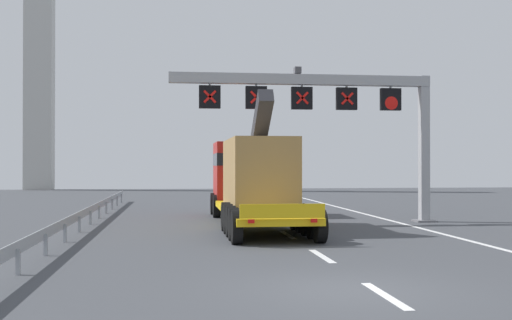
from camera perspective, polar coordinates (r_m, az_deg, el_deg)
The scene contains 6 objects.
ground at distance 13.23m, azimuth 8.41°, elevation -11.42°, with size 112.00×112.00×0.00m, color #424449.
lane_markings at distance 25.79m, azimuth 1.80°, elevation -6.05°, with size 0.20×40.28×0.01m.
edge_line_right at distance 26.47m, azimuth 14.39°, elevation -5.89°, with size 0.20×63.00×0.01m, color silver.
overhead_lane_gantry at distance 28.29m, azimuth 6.84°, elevation 5.10°, with size 11.74×0.90×6.78m.
heavy_haul_truck_yellow at distance 27.80m, azimuth -0.46°, elevation -1.55°, with size 3.03×14.07×5.30m.
guardrail_left at distance 28.04m, azimuth -14.64°, elevation -4.45°, with size 0.13×34.45×0.76m.
Camera 1 is at (-3.49, -12.51, 2.51)m, focal length 44.89 mm.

